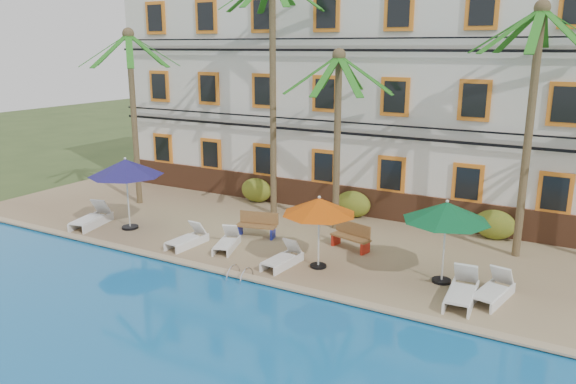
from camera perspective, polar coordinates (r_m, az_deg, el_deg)
The scene contains 23 objects.
ground at distance 18.14m, azimuth -1.80°, elevation -8.63°, with size 100.00×100.00×0.00m, color #384C23.
pool_deck at distance 22.25m, azimuth 4.89°, elevation -3.88°, with size 30.00×12.00×0.25m, color tan.
pool_coping at distance 17.33m, azimuth -3.36°, elevation -8.80°, with size 30.00×0.35×0.06m, color tan.
hotel_building at distance 25.79m, azimuth 9.84°, elevation 10.43°, with size 25.40×6.44×10.22m.
palm_a at distance 25.57m, azimuth -15.54°, elevation 9.66°, with size 4.21×4.21×7.67m.
palm_b at distance 22.86m, azimuth -1.56°, elevation 12.76°, with size 4.21×4.21×9.85m.
palm_c at distance 21.16m, azimuth 5.08°, elevation 7.88°, with size 4.21×4.21×6.84m.
palm_d at distance 19.60m, azimuth 23.58°, elevation 8.69°, with size 4.21×4.21×8.29m.
shrub_left at distance 25.58m, azimuth -3.23°, elevation 0.19°, with size 1.50×0.90×1.10m, color #1F5A19.
shrub_mid at distance 23.44m, azimuth 6.63°, elevation -1.23°, with size 1.50×0.90×1.10m, color #1F5A19.
shrub_right at distance 22.00m, azimuth 20.25°, elevation -3.13°, with size 1.50×0.90×1.10m, color #1F5A19.
umbrella_blue at distance 22.22m, azimuth -16.16°, elevation 2.38°, with size 2.84×2.84×2.83m.
umbrella_red at distance 17.62m, azimuth 3.18°, elevation -1.49°, with size 2.38×2.38×2.38m.
umbrella_green at distance 17.05m, azimuth 15.80°, elevation -1.97°, with size 2.58×2.58×2.58m.
lounger_a at distance 23.55m, azimuth -19.30°, elevation -2.51°, with size 1.15×2.12×0.95m.
lounger_b at distance 20.36m, azimuth -10.17°, elevation -4.68°, with size 0.72×1.74×0.80m.
lounger_c at distance 19.85m, azimuth -6.23°, elevation -5.08°, with size 1.07×1.73×0.77m.
lounger_d at distance 18.28m, azimuth -0.51°, elevation -6.73°, with size 0.76×1.73×0.80m.
lounger_e at distance 16.56m, azimuth 17.25°, elevation -9.59°, with size 0.86×2.05×0.95m.
lounger_f at distance 16.95m, azimuth 20.14°, elevation -9.36°, with size 0.98×1.91×0.86m.
bench_left at distance 20.97m, azimuth -3.19°, elevation -3.30°, with size 1.57×0.80×0.93m.
bench_right at distance 19.82m, azimuth 6.51°, elevation -4.45°, with size 1.57×0.85×0.93m.
pool_ladder at distance 17.52m, azimuth -4.90°, elevation -8.67°, with size 0.54×0.74×0.74m.
Camera 1 is at (8.67, -14.24, 7.16)m, focal length 35.00 mm.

